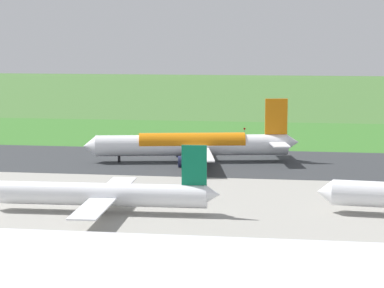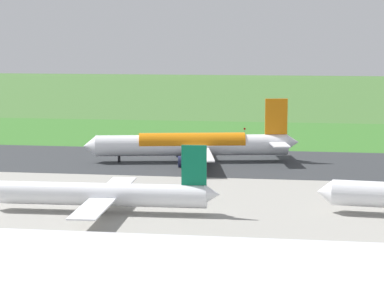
% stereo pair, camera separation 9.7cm
% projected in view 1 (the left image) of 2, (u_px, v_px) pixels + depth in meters
% --- Properties ---
extents(ground_plane, '(800.00, 800.00, 0.00)m').
position_uv_depth(ground_plane, '(227.00, 163.00, 186.63)').
color(ground_plane, '#3D662D').
extents(runway_asphalt, '(600.00, 40.96, 0.06)m').
position_uv_depth(runway_asphalt, '(227.00, 162.00, 186.63)').
color(runway_asphalt, '#2D3033').
rests_on(runway_asphalt, ground).
extents(apron_concrete, '(440.00, 110.00, 0.05)m').
position_uv_depth(apron_concrete, '(200.00, 209.00, 137.09)').
color(apron_concrete, gray).
rests_on(apron_concrete, ground).
extents(grass_verge_foreground, '(600.00, 80.00, 0.04)m').
position_uv_depth(grass_verge_foreground, '(241.00, 137.00, 233.40)').
color(grass_verge_foreground, '#346B27').
rests_on(grass_verge_foreground, ground).
extents(airliner_main, '(53.85, 44.34, 15.88)m').
position_uv_depth(airliner_main, '(194.00, 145.00, 187.24)').
color(airliner_main, white).
rests_on(airliner_main, ground).
extents(airliner_parked_mid, '(42.84, 34.99, 12.52)m').
position_uv_depth(airliner_parked_mid, '(103.00, 194.00, 133.92)').
color(airliner_parked_mid, white).
rests_on(airliner_parked_mid, ground).
extents(no_stopping_sign, '(0.60, 0.10, 2.71)m').
position_uv_depth(no_stopping_sign, '(244.00, 131.00, 233.98)').
color(no_stopping_sign, slate).
rests_on(no_stopping_sign, ground).
extents(traffic_cone_orange, '(0.40, 0.40, 0.55)m').
position_uv_depth(traffic_cone_orange, '(221.00, 134.00, 236.81)').
color(traffic_cone_orange, orange).
rests_on(traffic_cone_orange, ground).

